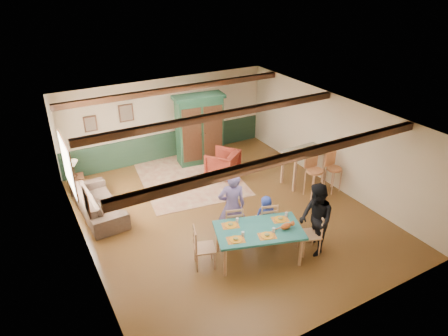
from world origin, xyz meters
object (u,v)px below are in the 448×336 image
armchair (223,163)px  table_lamp (74,169)px  dining_table (258,244)px  bar_stool_left (314,176)px  dining_chair_far_right (267,219)px  end_table (77,185)px  person_man (232,206)px  person_child (266,216)px  armoire (200,129)px  dining_chair_far_left (232,223)px  bar_stool_right (334,173)px  cat (286,226)px  counter_table (303,167)px  dining_chair_end_left (204,247)px  person_woman (316,220)px  dining_chair_end_right (310,234)px  sofa (99,202)px

armchair → table_lamp: 4.30m
dining_table → bar_stool_left: bearing=27.7°
dining_chair_far_right → end_table: bearing=-32.9°
person_man → person_child: size_ratio=1.72×
dining_table → armoire: armoire is taller
dining_chair_far_left → bar_stool_right: 3.72m
cat → dining_chair_far_right: bearing=100.4°
cat → table_lamp: bearing=141.3°
person_man → person_child: (0.79, -0.25, -0.37)m
counter_table → dining_chair_end_left: bearing=-155.9°
armoire → bar_stool_right: size_ratio=1.95×
person_man → table_lamp: bearing=-37.4°
end_table → counter_table: counter_table is taller
dining_chair_end_left → person_child: 1.81m
cat → counter_table: (2.56, 2.52, -0.35)m
dining_chair_end_left → person_child: (1.78, 0.30, 0.03)m
end_table → bar_stool_right: (6.43, -3.47, 0.32)m
dining_chair_far_right → person_man: person_man is taller
dining_table → bar_stool_right: bar_stool_right is taller
armoire → bar_stool_left: armoire is taller
person_woman → table_lamp: bearing=-124.2°
dining_chair_far_right → cat: size_ratio=2.64×
person_man → end_table: bearing=-37.4°
dining_chair_far_right → counter_table: size_ratio=0.78×
person_woman → armchair: person_woman is taller
person_woman → person_child: (-0.59, 1.06, -0.33)m
dining_chair_far_right → armoire: 4.52m
person_man → counter_table: bearing=-139.9°
person_woman → dining_chair_end_right: bearing=-90.0°
person_child → counter_table: bearing=-129.2°
person_child → sofa: bearing=-23.4°
person_man → bar_stool_right: (3.65, 0.52, -0.31)m
dining_chair_far_right → table_lamp: size_ratio=2.02×
cat → table_lamp: size_ratio=0.77×
person_woman → cat: bearing=-81.9°
dining_table → dining_chair_far_left: (-0.17, 0.84, 0.10)m
end_table → bar_stool_right: size_ratio=0.46×
dining_chair_end_left → dining_chair_end_right: (2.27, -0.72, 0.00)m
person_woman → dining_chair_far_right: bearing=-130.3°
dining_chair_far_left → bar_stool_left: bar_stool_left is taller
armoire → armchair: armoire is taller
dining_chair_far_right → person_man: bearing=-5.7°
end_table → bar_stool_left: 6.71m
dining_chair_end_right → end_table: 6.66m
dining_chair_far_left → dining_chair_end_left: 1.08m
dining_table → armchair: 4.01m
dining_chair_far_left → end_table: bearing=-38.2°
person_woman → dining_table: bearing=-90.0°
dining_table → sofa: (-2.63, 3.52, -0.06)m
dining_chair_end_left → bar_stool_right: bar_stool_right is taller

